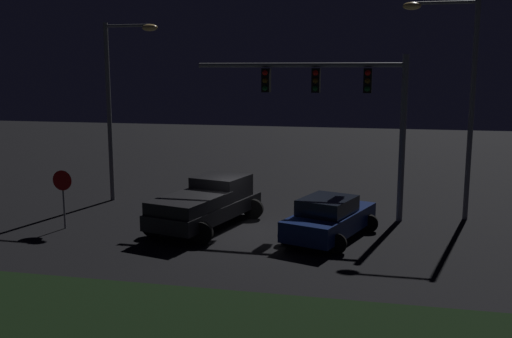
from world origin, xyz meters
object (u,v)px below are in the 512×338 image
(street_lamp_left, at_px, (119,90))
(stop_sign, at_px, (63,188))
(car_sedan, at_px, (329,218))
(traffic_signal_gantry, at_px, (340,96))
(street_lamp_right, at_px, (458,83))
(pickup_truck, at_px, (208,201))

(street_lamp_left, bearing_deg, stop_sign, -90.81)
(car_sedan, distance_m, traffic_signal_gantry, 5.13)
(car_sedan, relative_size, traffic_signal_gantry, 0.57)
(street_lamp_right, relative_size, stop_sign, 3.85)
(car_sedan, height_order, stop_sign, stop_sign)
(street_lamp_left, relative_size, street_lamp_right, 0.93)
(street_lamp_left, bearing_deg, traffic_signal_gantry, -6.00)
(street_lamp_left, xyz_separation_m, stop_sign, (-0.07, -4.88, -3.46))
(pickup_truck, height_order, car_sedan, pickup_truck)
(street_lamp_right, bearing_deg, street_lamp_left, 179.21)
(traffic_signal_gantry, distance_m, street_lamp_left, 9.91)
(car_sedan, relative_size, street_lamp_left, 0.60)
(car_sedan, xyz_separation_m, traffic_signal_gantry, (0.06, 3.01, 4.16))
(traffic_signal_gantry, height_order, street_lamp_left, street_lamp_left)
(street_lamp_left, distance_m, street_lamp_right, 14.33)
(street_lamp_right, bearing_deg, pickup_truck, -160.72)
(street_lamp_right, bearing_deg, stop_sign, -161.99)
(traffic_signal_gantry, height_order, stop_sign, traffic_signal_gantry)
(car_sedan, bearing_deg, pickup_truck, 101.33)
(pickup_truck, bearing_deg, car_sedan, -83.15)
(pickup_truck, relative_size, stop_sign, 2.57)
(pickup_truck, height_order, street_lamp_left, street_lamp_left)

